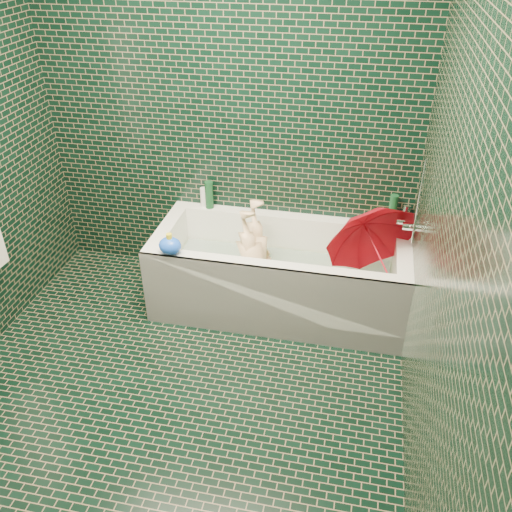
% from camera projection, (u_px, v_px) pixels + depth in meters
% --- Properties ---
extents(floor, '(2.80, 2.80, 0.00)m').
position_uv_depth(floor, '(171.00, 401.00, 3.12)').
color(floor, black).
rests_on(floor, ground).
extents(wall_back, '(2.80, 0.00, 2.80)m').
position_uv_depth(wall_back, '(226.00, 112.00, 3.59)').
color(wall_back, black).
rests_on(wall_back, floor).
extents(wall_right, '(0.00, 2.80, 2.80)m').
position_uv_depth(wall_right, '(447.00, 238.00, 2.21)').
color(wall_right, black).
rests_on(wall_right, floor).
extents(bathtub, '(1.70, 0.75, 0.55)m').
position_uv_depth(bathtub, '(279.00, 281.00, 3.75)').
color(bathtub, white).
rests_on(bathtub, floor).
extents(bath_mat, '(1.35, 0.47, 0.01)m').
position_uv_depth(bath_mat, '(280.00, 286.00, 3.80)').
color(bath_mat, '#50CB28').
rests_on(bath_mat, bathtub).
extents(water, '(1.48, 0.53, 0.00)m').
position_uv_depth(water, '(280.00, 269.00, 3.72)').
color(water, silver).
rests_on(water, bathtub).
extents(faucet, '(0.18, 0.19, 0.55)m').
position_uv_depth(faucet, '(412.00, 221.00, 3.31)').
color(faucet, silver).
rests_on(faucet, wall_right).
extents(child, '(0.99, 0.55, 0.31)m').
position_uv_depth(child, '(256.00, 268.00, 3.72)').
color(child, beige).
rests_on(child, bathtub).
extents(umbrella, '(0.86, 0.90, 0.86)m').
position_uv_depth(umbrella, '(377.00, 252.00, 3.39)').
color(umbrella, red).
rests_on(umbrella, bathtub).
extents(soap_bottle_a, '(0.11, 0.11, 0.27)m').
position_uv_depth(soap_bottle_a, '(404.00, 227.00, 3.71)').
color(soap_bottle_a, white).
rests_on(soap_bottle_a, bathtub).
extents(soap_bottle_b, '(0.10, 0.10, 0.20)m').
position_uv_depth(soap_bottle_b, '(398.00, 228.00, 3.70)').
color(soap_bottle_b, '#571E73').
rests_on(soap_bottle_b, bathtub).
extents(soap_bottle_c, '(0.16, 0.16, 0.16)m').
position_uv_depth(soap_bottle_c, '(394.00, 225.00, 3.73)').
color(soap_bottle_c, '#124121').
rests_on(soap_bottle_c, bathtub).
extents(bottle_right_tall, '(0.07, 0.07, 0.24)m').
position_uv_depth(bottle_right_tall, '(392.00, 212.00, 3.64)').
color(bottle_right_tall, '#124121').
rests_on(bottle_right_tall, bathtub).
extents(bottle_right_pump, '(0.06, 0.06, 0.16)m').
position_uv_depth(bottle_right_pump, '(406.00, 216.00, 3.67)').
color(bottle_right_pump, silver).
rests_on(bottle_right_pump, bathtub).
extents(bottle_left_tall, '(0.07, 0.07, 0.20)m').
position_uv_depth(bottle_left_tall, '(209.00, 195.00, 3.90)').
color(bottle_left_tall, '#124121').
rests_on(bottle_left_tall, bathtub).
extents(bottle_left_short, '(0.06, 0.06, 0.14)m').
position_uv_depth(bottle_left_short, '(204.00, 197.00, 3.94)').
color(bottle_left_short, white).
rests_on(bottle_left_short, bathtub).
extents(rubber_duck, '(0.11, 0.08, 0.09)m').
position_uv_depth(rubber_duck, '(375.00, 220.00, 3.71)').
color(rubber_duck, yellow).
rests_on(rubber_duck, bathtub).
extents(bath_toy, '(0.18, 0.17, 0.14)m').
position_uv_depth(bath_toy, '(170.00, 245.00, 3.38)').
color(bath_toy, blue).
rests_on(bath_toy, bathtub).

